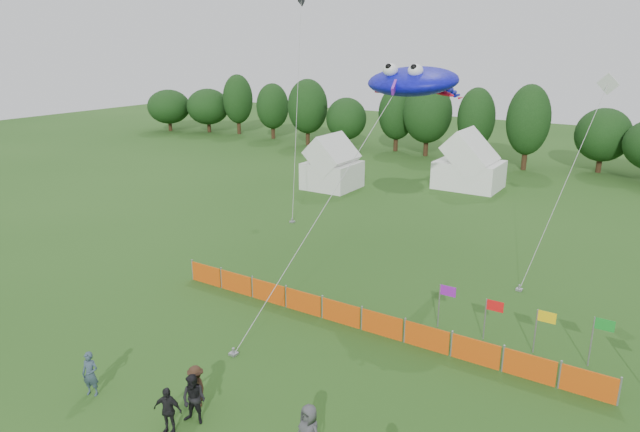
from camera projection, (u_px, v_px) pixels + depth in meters
The scene contains 13 objects.
ground at pixel (225, 405), 19.41m from camera, with size 160.00×160.00×0.00m, color #234C16.
treeline at pixel (559, 127), 53.47m from camera, with size 104.57×8.78×8.36m.
tent_left at pixel (332, 167), 47.79m from camera, with size 4.11×4.11×3.63m.
tent_right at pixel (469, 166), 47.84m from camera, with size 5.30×4.24×3.74m.
barrier_fence at pixel (361, 319), 24.39m from camera, with size 19.90×0.06×1.00m.
flag_row at pixel (541, 324), 22.13m from camera, with size 8.73×0.67×2.07m.
spectator_a at pixel (90, 374), 19.76m from camera, with size 0.60×0.39×1.64m, color #324554.
spectator_b at pixel (194, 399), 18.28m from camera, with size 0.84×0.65×1.72m, color black.
spectator_c at pixel (196, 387), 19.13m from camera, with size 0.99×0.57×1.52m, color #382316.
spectator_d at pixel (168, 410), 17.84m from camera, with size 0.94×0.39×1.61m, color black.
stingray_kite at pixel (416, 81), 28.81m from camera, with size 6.50×19.37×10.93m.
small_kite_white at pixel (581, 146), 28.75m from camera, with size 2.75×5.90×10.39m.
small_kite_dark at pixel (298, 88), 42.18m from camera, with size 5.75×9.11×15.37m.
Camera 1 is at (11.77, -12.26, 11.84)m, focal length 32.00 mm.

